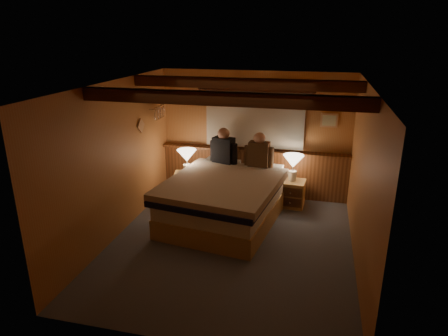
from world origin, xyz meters
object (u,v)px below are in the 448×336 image
(lamp_left, at_px, (187,157))
(person_right, at_px, (259,153))
(nightstand_right, at_px, (292,193))
(bed, at_px, (225,199))
(duffel_bag, at_px, (179,200))
(person_left, at_px, (224,148))
(nightstand_left, at_px, (188,188))
(lamp_right, at_px, (293,163))

(lamp_left, bearing_deg, person_right, 6.17)
(nightstand_right, bearing_deg, bed, -136.71)
(lamp_left, xyz_separation_m, duffel_bag, (-0.06, -0.32, -0.73))
(person_left, bearing_deg, person_right, 10.44)
(lamp_left, bearing_deg, duffel_bag, -101.12)
(bed, xyz_separation_m, person_left, (-0.22, 0.84, 0.63))
(bed, height_order, person_left, person_left)
(lamp_left, xyz_separation_m, person_right, (1.32, 0.14, 0.14))
(nightstand_left, relative_size, lamp_left, 1.25)
(lamp_right, bearing_deg, person_right, -168.82)
(lamp_right, height_order, person_right, person_right)
(person_left, height_order, duffel_bag, person_left)
(bed, height_order, lamp_left, lamp_left)
(bed, distance_m, duffel_bag, 1.02)
(lamp_right, bearing_deg, nightstand_left, -171.91)
(lamp_right, xyz_separation_m, duffel_bag, (-1.99, -0.58, -0.69))
(bed, height_order, lamp_right, lamp_right)
(lamp_right, bearing_deg, nightstand_right, -62.75)
(lamp_left, relative_size, person_right, 0.71)
(lamp_right, height_order, person_left, person_left)
(bed, relative_size, nightstand_left, 4.21)
(bed, bearing_deg, lamp_left, 152.29)
(nightstand_right, height_order, lamp_left, lamp_left)
(person_left, bearing_deg, lamp_right, 18.56)
(person_right, bearing_deg, nightstand_right, 13.63)
(nightstand_left, xyz_separation_m, duffel_bag, (-0.07, -0.31, -0.13))
(bed, relative_size, duffel_bag, 5.09)
(person_left, bearing_deg, nightstand_left, -144.85)
(lamp_left, relative_size, person_left, 0.68)
(bed, relative_size, lamp_right, 5.08)
(bed, height_order, nightstand_right, bed)
(nightstand_left, xyz_separation_m, person_right, (1.31, 0.15, 0.74))
(nightstand_left, relative_size, person_right, 0.90)
(nightstand_right, bearing_deg, person_right, -167.29)
(nightstand_left, distance_m, lamp_right, 2.02)
(bed, bearing_deg, person_left, 113.17)
(nightstand_right, distance_m, lamp_right, 0.59)
(nightstand_left, bearing_deg, person_left, 6.93)
(lamp_left, height_order, person_left, person_left)
(nightstand_right, xyz_separation_m, lamp_left, (-1.94, -0.24, 0.63))
(lamp_left, distance_m, person_right, 1.33)
(nightstand_left, bearing_deg, lamp_left, 104.94)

